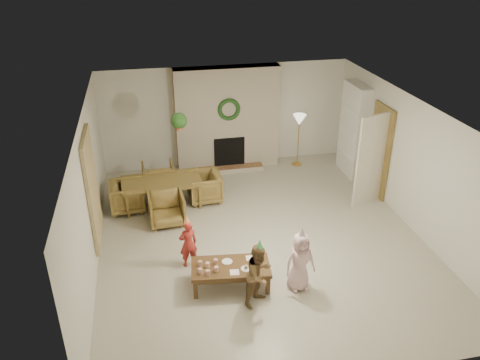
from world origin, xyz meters
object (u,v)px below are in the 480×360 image
object	(u,v)px
dining_chair_far	(159,177)
child_plaid	(259,275)
dining_table	(162,193)
child_red	(188,244)
child_pink	(300,262)
coffee_table_top	(231,267)
dining_chair_near	(167,209)
dining_chair_left	(127,196)
dining_chair_right	(204,187)

from	to	relation	value
dining_chair_far	child_plaid	size ratio (longest dim) A/B	0.67
dining_table	child_red	xyz separation A→B (m)	(0.31, -2.22, 0.16)
dining_chair_far	child_pink	distance (m)	4.41
coffee_table_top	child_plaid	xyz separation A→B (m)	(0.35, -0.48, 0.16)
child_red	child_pink	xyz separation A→B (m)	(1.69, -0.97, 0.07)
child_pink	coffee_table_top	bearing A→B (deg)	160.04
dining_table	dining_chair_near	xyz separation A→B (m)	(0.04, -0.73, 0.03)
coffee_table_top	child_plaid	distance (m)	0.62
dining_chair_left	child_pink	xyz separation A→B (m)	(2.72, -3.15, 0.19)
dining_chair_right	child_pink	size ratio (longest dim) A/B	0.69
dining_table	dining_chair_far	xyz separation A→B (m)	(-0.04, 0.73, 0.03)
coffee_table_top	dining_chair_far	bearing A→B (deg)	111.43
dining_chair_near	child_red	size ratio (longest dim) A/B	0.79
dining_chair_right	coffee_table_top	distance (m)	2.95
dining_chair_left	dining_chair_right	xyz separation A→B (m)	(1.63, 0.08, 0.00)
dining_chair_far	dining_chair_near	bearing A→B (deg)	90.00
child_plaid	child_pink	distance (m)	0.75
child_plaid	dining_table	bearing A→B (deg)	73.29
child_pink	child_red	bearing A→B (deg)	144.68
dining_chair_far	dining_chair_left	distance (m)	1.03
dining_chair_left	child_pink	world-z (taller)	child_pink
dining_chair_far	child_plaid	xyz separation A→B (m)	(1.31, -4.12, 0.21)
dining_chair_near	child_pink	size ratio (longest dim) A/B	0.69
dining_chair_right	dining_chair_left	bearing A→B (deg)	-90.00
dining_table	dining_chair_left	xyz separation A→B (m)	(-0.73, -0.04, 0.03)
dining_table	coffee_table_top	bearing A→B (deg)	-75.37
dining_chair_left	child_plaid	xyz separation A→B (m)	(2.00, -3.35, 0.21)
dining_chair_right	child_pink	world-z (taller)	child_pink
dining_table	child_plaid	distance (m)	3.63
dining_chair_left	child_red	xyz separation A→B (m)	(1.03, -2.18, 0.13)
child_pink	dining_chair_far	bearing A→B (deg)	112.06
dining_table	child_pink	xyz separation A→B (m)	(1.99, -3.19, 0.22)
dining_chair_right	child_plaid	world-z (taller)	child_plaid
dining_chair_far	dining_chair_right	distance (m)	1.16
dining_chair_far	dining_chair_left	bearing A→B (deg)	45.00
coffee_table_top	child_pink	world-z (taller)	child_pink
dining_chair_near	dining_chair_right	size ratio (longest dim) A/B	1.00
dining_chair_left	child_red	size ratio (longest dim) A/B	0.79
dining_chair_right	coffee_table_top	xyz separation A→B (m)	(0.01, -2.95, 0.04)
coffee_table_top	child_plaid	world-z (taller)	child_plaid
dining_table	dining_chair_far	size ratio (longest dim) A/B	2.34
dining_chair_far	child_red	distance (m)	2.96
dining_chair_left	child_plaid	world-z (taller)	child_plaid
dining_chair_left	child_pink	distance (m)	4.17
child_plaid	dining_chair_left	bearing A→B (deg)	83.52
dining_chair_left	coffee_table_top	xyz separation A→B (m)	(1.64, -2.87, 0.04)
dining_chair_left	dining_chair_right	world-z (taller)	same
coffee_table_top	dining_table	bearing A→B (deg)	114.23
dining_chair_near	dining_chair_right	bearing A→B (deg)	38.66
dining_chair_far	child_red	world-z (taller)	child_red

